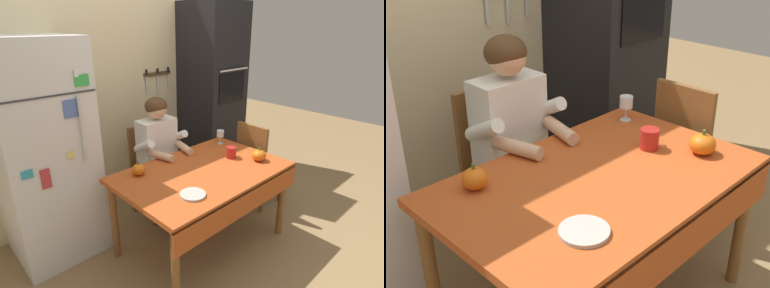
# 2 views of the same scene
# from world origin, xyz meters

# --- Properties ---
(ground_plane) EXTENTS (10.00, 10.00, 0.00)m
(ground_plane) POSITION_xyz_m (0.00, 0.00, 0.00)
(ground_plane) COLOR #93754C
(ground_plane) RESTS_ON ground
(back_wall_assembly) EXTENTS (3.70, 0.13, 2.60)m
(back_wall_assembly) POSITION_xyz_m (0.05, 1.35, 1.30)
(back_wall_assembly) COLOR beige
(back_wall_assembly) RESTS_ON ground
(refrigerator) EXTENTS (0.68, 0.71, 1.80)m
(refrigerator) POSITION_xyz_m (-0.95, 0.96, 0.90)
(refrigerator) COLOR silver
(refrigerator) RESTS_ON ground
(wall_oven) EXTENTS (0.60, 0.64, 2.10)m
(wall_oven) POSITION_xyz_m (1.05, 1.00, 1.05)
(wall_oven) COLOR black
(wall_oven) RESTS_ON ground
(dining_table) EXTENTS (1.40, 0.90, 0.74)m
(dining_table) POSITION_xyz_m (0.00, 0.08, 0.66)
(dining_table) COLOR brown
(dining_table) RESTS_ON ground
(chair_behind_person) EXTENTS (0.40, 0.40, 0.93)m
(chair_behind_person) POSITION_xyz_m (0.02, 0.87, 0.51)
(chair_behind_person) COLOR brown
(chair_behind_person) RESTS_ON ground
(seated_person) EXTENTS (0.47, 0.55, 1.25)m
(seated_person) POSITION_xyz_m (0.02, 0.68, 0.74)
(seated_person) COLOR #38384C
(seated_person) RESTS_ON ground
(chair_right_side) EXTENTS (0.40, 0.40, 0.93)m
(chair_right_side) POSITION_xyz_m (0.90, 0.20, 0.51)
(chair_right_side) COLOR brown
(chair_right_side) RESTS_ON ground
(coffee_mug) EXTENTS (0.12, 0.09, 0.10)m
(coffee_mug) POSITION_xyz_m (0.37, 0.11, 0.79)
(coffee_mug) COLOR #B2231E
(coffee_mug) RESTS_ON dining_table
(wine_glass) EXTENTS (0.07, 0.07, 0.14)m
(wine_glass) POSITION_xyz_m (0.56, 0.41, 0.84)
(wine_glass) COLOR white
(wine_glass) RESTS_ON dining_table
(pumpkin_large) EXTENTS (0.11, 0.11, 0.12)m
(pumpkin_large) POSITION_xyz_m (-0.43, 0.39, 0.79)
(pumpkin_large) COLOR orange
(pumpkin_large) RESTS_ON dining_table
(pumpkin_medium) EXTENTS (0.13, 0.13, 0.12)m
(pumpkin_medium) POSITION_xyz_m (0.50, -0.10, 0.79)
(pumpkin_medium) COLOR orange
(pumpkin_medium) RESTS_ON dining_table
(serving_tray) EXTENTS (0.19, 0.19, 0.02)m
(serving_tray) POSITION_xyz_m (-0.34, -0.14, 0.75)
(serving_tray) COLOR #B7B2A8
(serving_tray) RESTS_ON dining_table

